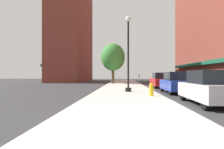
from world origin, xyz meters
The scene contains 10 objects.
ground_plane centered at (4.00, 18.00, 0.00)m, with size 90.00×90.00×0.00m, color #2D2D30.
sidewalk_slab centered at (0.00, 19.00, 0.06)m, with size 4.80×50.00×0.12m, color #B7B2A8.
building_far_background centered at (-11.01, 37.00, 10.16)m, with size 6.80×18.00×20.36m.
lamppost centered at (0.27, 9.92, 3.20)m, with size 0.48×0.48×5.90m.
fire_hydrant centered at (1.64, 6.84, 0.52)m, with size 0.33×0.26×0.79m.
parking_meter_near centered at (2.05, 21.56, 0.95)m, with size 0.14×0.09×1.31m.
tree_near centered at (-1.66, 24.69, 4.07)m, with size 3.60×3.60×6.04m.
car_silver centered at (4.00, 3.96, 0.81)m, with size 1.80×4.30×1.66m.
car_blue centered at (4.00, 10.00, 0.81)m, with size 1.80×4.30×1.66m.
car_red centered at (4.00, 16.63, 0.81)m, with size 1.80×4.30×1.66m.
Camera 1 is at (-0.15, -6.04, 1.46)m, focal length 32.66 mm.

